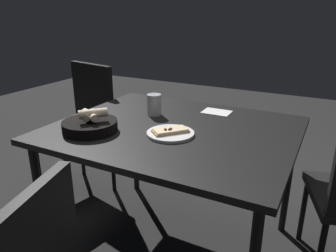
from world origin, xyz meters
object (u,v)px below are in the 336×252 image
dining_table (174,137)px  beer_glass (154,106)px  bread_basket (90,124)px  pizza_plate (170,133)px  chair_spare (82,123)px

dining_table → beer_glass: size_ratio=10.01×
dining_table → beer_glass: bearing=-34.1°
bread_basket → pizza_plate: bearing=-159.8°
pizza_plate → beer_glass: 0.33m
chair_spare → dining_table: bearing=162.4°
pizza_plate → chair_spare: chair_spare is taller
bread_basket → chair_spare: 0.79m
chair_spare → pizza_plate: bearing=157.2°
bread_basket → beer_glass: 0.40m
bread_basket → chair_spare: size_ratio=0.29×
pizza_plate → chair_spare: bearing=-22.8°
chair_spare → beer_glass: bearing=167.7°
pizza_plate → beer_glass: beer_glass is taller
beer_glass → chair_spare: (0.69, -0.15, -0.26)m
dining_table → chair_spare: chair_spare is taller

